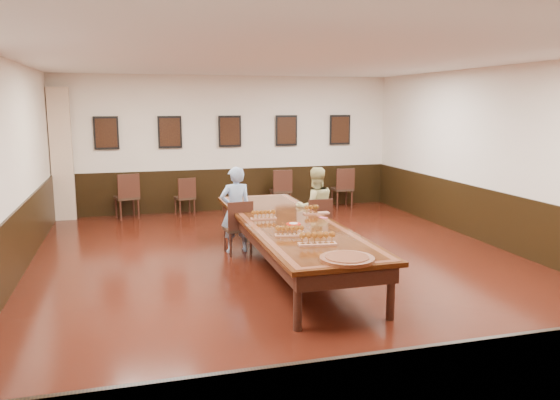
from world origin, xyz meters
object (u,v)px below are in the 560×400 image
object	(u,v)px
spare_chair_b	(185,196)
person_woman	(315,208)
spare_chair_c	(281,189)
chair_man	(238,227)
chair_woman	(317,223)
spare_chair_a	(127,196)
spare_chair_d	(342,188)
conference_table	(289,230)
person_man	(236,210)
carved_platter	(347,259)

from	to	relation	value
spare_chair_b	person_woman	bearing A→B (deg)	105.83
spare_chair_c	chair_man	bearing A→B (deg)	65.35
chair_woman	person_woman	distance (m)	0.28
chair_man	spare_chair_a	bearing A→B (deg)	-67.68
chair_woman	spare_chair_c	xyz separation A→B (m)	(0.36, 3.68, 0.03)
spare_chair_c	spare_chair_b	bearing A→B (deg)	2.92
chair_woman	person_woman	bearing A→B (deg)	-90.00
chair_woman	spare_chair_d	bearing A→B (deg)	-117.45
spare_chair_c	conference_table	bearing A→B (deg)	77.45
chair_man	spare_chair_d	bearing A→B (deg)	-138.75
spare_chair_a	spare_chair_c	xyz separation A→B (m)	(3.60, 0.07, -0.02)
person_man	spare_chair_d	bearing A→B (deg)	-139.65
person_woman	spare_chair_c	bearing A→B (deg)	-94.94
chair_man	spare_chair_d	size ratio (longest dim) A/B	0.94
conference_table	chair_woman	bearing A→B (deg)	50.41
spare_chair_b	person_woman	distance (m)	4.04
chair_man	carved_platter	xyz separation A→B (m)	(0.64, -3.30, 0.31)
conference_table	person_man	bearing A→B (deg)	117.74
spare_chair_a	person_man	world-z (taller)	person_man
person_woman	spare_chair_b	bearing A→B (deg)	-60.17
spare_chair_c	carved_platter	xyz separation A→B (m)	(-1.13, -6.90, 0.28)
chair_woman	conference_table	size ratio (longest dim) A/B	0.19
spare_chair_c	person_man	xyz separation A→B (m)	(-1.78, -3.50, 0.25)
spare_chair_a	carved_platter	size ratio (longest dim) A/B	1.30
spare_chair_a	carved_platter	bearing A→B (deg)	94.96
person_woman	conference_table	size ratio (longest dim) A/B	0.29
spare_chair_a	person_woman	size ratio (longest dim) A/B	0.71
conference_table	spare_chair_a	bearing A→B (deg)	117.90
carved_platter	chair_man	bearing A→B (deg)	101.00
chair_man	person_woman	world-z (taller)	person_woman
spare_chair_d	carved_platter	bearing A→B (deg)	69.54
chair_woman	spare_chair_b	xyz separation A→B (m)	(-1.95, 3.62, -0.02)
person_man	conference_table	xyz separation A→B (m)	(0.61, -1.16, -0.14)
spare_chair_a	spare_chair_b	size ratio (longest dim) A/B	1.16
carved_platter	spare_chair_a	bearing A→B (deg)	109.88
person_woman	carved_platter	bearing A→B (deg)	77.82
conference_table	chair_man	bearing A→B (deg)	119.55
spare_chair_b	person_man	xyz separation A→B (m)	(0.53, -3.44, 0.30)
spare_chair_a	chair_woman	bearing A→B (deg)	116.97
chair_woman	spare_chair_d	world-z (taller)	spare_chair_d
chair_woman	spare_chair_c	distance (m)	3.69
chair_woman	spare_chair_c	size ratio (longest dim) A/B	0.93
chair_woman	spare_chair_b	world-z (taller)	chair_woman
spare_chair_c	person_woman	world-z (taller)	person_woman
chair_woman	spare_chair_a	size ratio (longest dim) A/B	0.90
person_man	person_woman	xyz separation A→B (m)	(1.42, -0.08, -0.02)
spare_chair_b	person_woman	world-z (taller)	person_woman
spare_chair_a	spare_chair_d	bearing A→B (deg)	164.61
chair_woman	spare_chair_a	xyz separation A→B (m)	(-3.24, 3.61, 0.05)
spare_chair_b	conference_table	distance (m)	4.74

